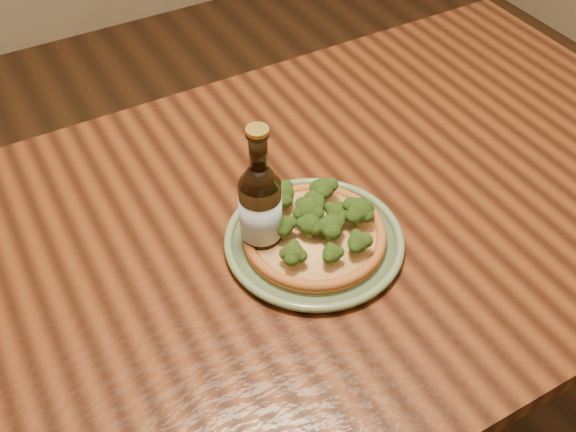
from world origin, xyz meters
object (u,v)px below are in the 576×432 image
beer_bottle (260,208)px  pizza (315,231)px  table (304,254)px  plate (314,240)px

beer_bottle → pizza: bearing=-41.9°
table → plate: 0.12m
pizza → table: bearing=74.6°
table → beer_bottle: beer_bottle is taller
table → beer_bottle: (-0.10, -0.02, 0.18)m
plate → pizza: bearing=27.1°
pizza → beer_bottle: beer_bottle is taller
pizza → beer_bottle: bearing=156.2°
table → plate: (-0.02, -0.06, 0.10)m
plate → table: bearing=72.8°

